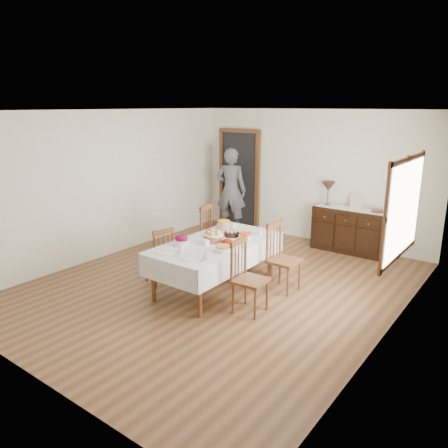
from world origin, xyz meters
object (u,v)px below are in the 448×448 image
Objects in this scene: chair_left_far at (199,235)px; sideboard at (350,230)px; person at (231,188)px; chair_right_near at (247,276)px; dining_table at (216,247)px; chair_left_near at (160,255)px; chair_right_far at (281,256)px; table_lamp at (328,187)px.

sideboard is (1.78, 2.27, -0.14)m from chair_left_far.
chair_right_near is at bearing 113.06° from person.
chair_left_near reaches higher than dining_table.
chair_left_far is 1.61m from chair_right_far.
chair_right_near reaches higher than dining_table.
chair_left_near is 3.53m from table_lamp.
chair_left_far is (-0.01, 0.93, 0.10)m from chair_left_near.
table_lamp reaches higher than chair_left_near.
chair_right_far is 2.41m from table_lamp.
chair_left_near is 3.14m from person.
table_lamp is at bearing 170.14° from person.
dining_table is 3.00m from sideboard.
chair_right_near is (1.60, -0.91, -0.05)m from chair_left_far.
table_lamp is at bearing 1.76° from chair_right_near.
person is 4.19× the size of table_lamp.
dining_table is 4.59× the size of table_lamp.
chair_right_near is (1.58, 0.02, 0.05)m from chair_left_near.
table_lamp is (1.29, 2.28, 0.63)m from chair_left_far.
table_lamp is at bearing 179.56° from sideboard.
chair_right_far reaches higher than chair_right_near.
table_lamp is (0.49, 2.83, 0.54)m from dining_table.
chair_left_far is at bearing 56.52° from chair_right_near.
table_lamp reaches higher than chair_right_near.
sideboard is at bearing 70.93° from dining_table.
table_lamp is (1.28, 3.21, 0.73)m from chair_left_near.
person is at bearing 35.34° from chair_right_near.
chair_left_near is at bearing -111.70° from table_lamp.
person reaches higher than table_lamp.
chair_left_far is 2.69m from table_lamp.
chair_right_near is at bearing -84.52° from table_lamp.
sideboard is (0.17, 2.29, -0.10)m from chair_right_far.
chair_left_near is at bearing 121.71° from chair_right_far.
person is at bearing 121.66° from dining_table.
person reaches higher than chair_left_near.
person is (-2.40, 2.96, 0.47)m from chair_right_near.
table_lamp is (2.10, 0.23, 0.22)m from person.
person reaches higher than sideboard.
chair_left_near is 0.91× the size of chair_right_near.
chair_right_near is (0.80, -0.36, -0.14)m from dining_table.
chair_right_far is 2.20× the size of table_lamp.
chair_right_far is 0.74× the size of sideboard.
chair_left_far is 0.79× the size of sideboard.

